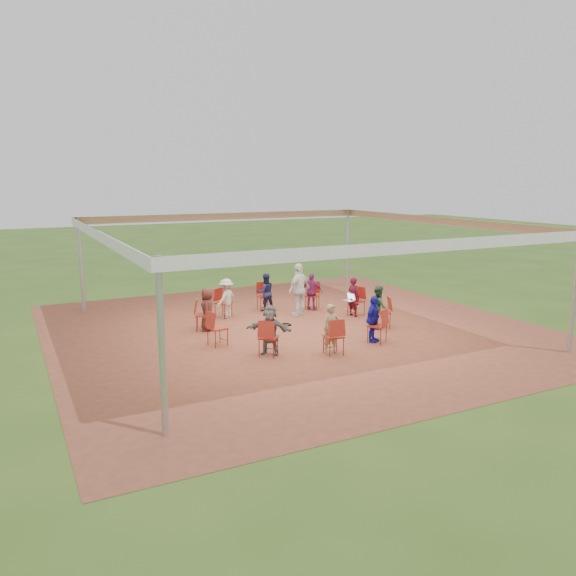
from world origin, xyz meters
name	(u,v)px	position (x,y,z in m)	size (l,w,h in m)	color
ground	(294,329)	(0.00, 0.00, 0.00)	(80.00, 80.00, 0.00)	#36581B
dirt_patch	(294,329)	(0.00, 0.00, 0.01)	(13.00, 13.00, 0.00)	brown
tent	(294,246)	(0.00, 0.00, 2.37)	(10.33, 10.33, 3.00)	#B2B2B7
chair_0	(356,301)	(2.47, 0.55, 0.45)	(0.42, 0.44, 0.90)	#A22418
chair_1	(312,296)	(1.68, 1.90, 0.45)	(0.42, 0.44, 0.90)	#A22418
chair_2	(264,296)	(0.24, 2.52, 0.45)	(0.42, 0.44, 0.90)	#A22418
chair_3	(223,303)	(-1.29, 2.18, 0.45)	(0.42, 0.44, 0.90)	#A22418
chair_4	(203,315)	(-2.33, 1.01, 0.45)	(0.42, 0.44, 0.90)	#A22418
chair_5	(217,328)	(-2.47, -0.55, 0.45)	(0.42, 0.44, 0.90)	#A22418
chair_6	(268,338)	(-1.68, -1.90, 0.45)	(0.42, 0.44, 0.90)	#A22418
chair_7	(334,336)	(-0.24, -2.52, 0.45)	(0.42, 0.44, 0.90)	#A22418
chair_8	(377,326)	(1.29, -2.18, 0.45)	(0.42, 0.44, 0.90)	#A22418
chair_9	(383,312)	(2.33, -1.01, 0.45)	(0.42, 0.44, 0.90)	#A22418
person_seated_0	(354,297)	(2.36, 0.53, 0.61)	(0.44, 0.29, 1.21)	#460B19
person_seated_1	(312,292)	(1.60, 1.81, 0.61)	(0.71, 0.36, 1.21)	#81225F
person_seated_2	(265,292)	(0.23, 2.40, 0.61)	(0.59, 0.34, 1.21)	#1B1E42
person_seated_3	(226,298)	(-1.23, 2.08, 0.61)	(0.78, 0.39, 1.21)	#BDB4A6
person_seated_4	(207,309)	(-2.22, 0.96, 0.61)	(0.59, 0.33, 1.21)	#50251E
person_seated_5	(270,330)	(-1.60, -1.81, 0.61)	(1.12, 0.42, 1.21)	slate
person_seated_6	(331,329)	(-0.23, -2.40, 0.61)	(0.44, 0.29, 1.21)	#8F7C55
person_seated_7	(373,319)	(1.23, -2.08, 0.61)	(0.71, 0.36, 1.21)	#1C19A9
person_seated_8	(379,307)	(2.22, -0.96, 0.61)	(0.59, 0.34, 1.21)	#22472C
standing_person	(299,290)	(0.89, 1.35, 0.82)	(0.96, 0.49, 1.63)	white
cable_coil	(286,325)	(-0.02, 0.45, 0.02)	(0.34, 0.34, 0.03)	black
laptop	(350,298)	(2.20, 0.49, 0.58)	(0.33, 0.38, 0.23)	#B7B7BC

